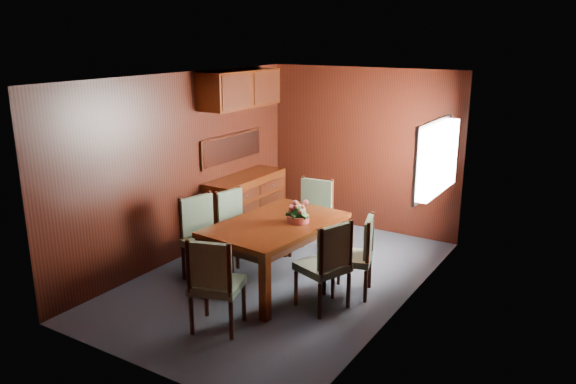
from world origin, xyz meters
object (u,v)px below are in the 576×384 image
Objects in this scene: dining_table at (276,231)px; flower_centerpiece at (298,211)px; chair_right_near at (327,261)px; chair_left_near at (203,233)px; chair_head at (214,280)px; sideboard at (246,206)px.

flower_centerpiece is at bearing 37.11° from dining_table.
dining_table is at bearing 93.46° from chair_right_near.
chair_right_near is 3.58× the size of flower_centerpiece.
chair_right_near is at bearing 106.47° from chair_left_near.
chair_head reaches higher than dining_table.
sideboard is at bearing -149.09° from chair_left_near.
chair_head reaches higher than sideboard.
chair_left_near is 1.03× the size of chair_head.
sideboard is 0.81× the size of dining_table.
chair_right_near is at bearing -32.39° from flower_centerpiece.
chair_right_near reaches higher than sideboard.
chair_right_near is at bearing -11.51° from dining_table.
dining_table is 1.69× the size of chair_left_near.
sideboard is 1.37× the size of chair_left_near.
sideboard is 2.52m from chair_right_near.
chair_left_near is 1.65m from chair_right_near.
chair_left_near reaches higher than chair_right_near.
flower_centerpiece reaches higher than dining_table.
chair_left_near reaches higher than sideboard.
chair_left_near is 3.68× the size of flower_centerpiece.
sideboard is at bearing 75.95° from chair_right_near.
sideboard is 1.88m from flower_centerpiece.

